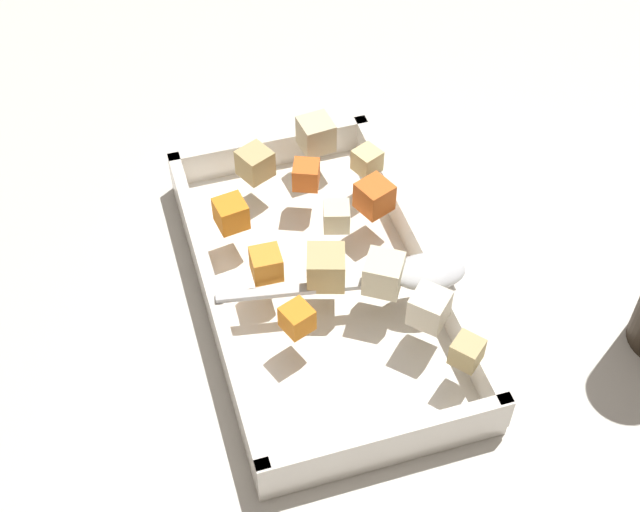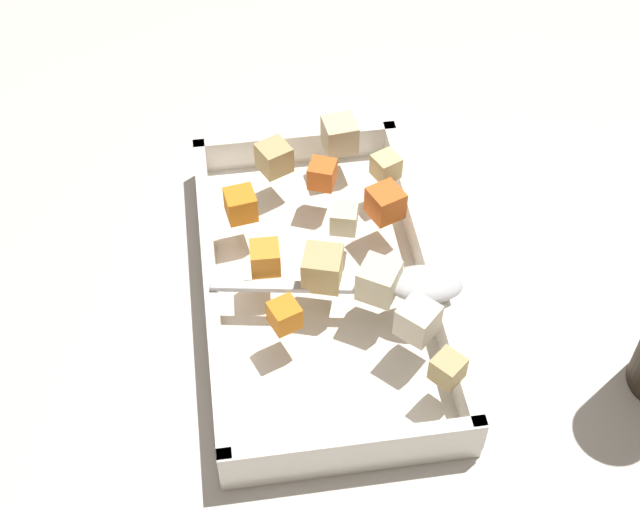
% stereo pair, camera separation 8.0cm
% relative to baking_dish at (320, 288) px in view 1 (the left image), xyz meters
% --- Properties ---
extents(ground_plane, '(4.00, 4.00, 0.00)m').
position_rel_baking_dish_xyz_m(ground_plane, '(-0.00, 0.02, -0.01)').
color(ground_plane, beige).
extents(baking_dish, '(0.38, 0.21, 0.05)m').
position_rel_baking_dish_xyz_m(baking_dish, '(0.00, 0.00, 0.00)').
color(baking_dish, white).
rests_on(baking_dish, ground_plane).
extents(carrot_chunk_corner_sw, '(0.03, 0.03, 0.03)m').
position_rel_baking_dish_xyz_m(carrot_chunk_corner_sw, '(-0.00, -0.05, 0.05)').
color(carrot_chunk_corner_sw, orange).
rests_on(carrot_chunk_corner_sw, baking_dish).
extents(carrot_chunk_rim_edge, '(0.04, 0.04, 0.03)m').
position_rel_baking_dish_xyz_m(carrot_chunk_rim_edge, '(-0.05, 0.07, 0.05)').
color(carrot_chunk_rim_edge, orange).
rests_on(carrot_chunk_rim_edge, baking_dish).
extents(carrot_chunk_front_center, '(0.03, 0.03, 0.03)m').
position_rel_baking_dish_xyz_m(carrot_chunk_front_center, '(-0.07, -0.07, 0.05)').
color(carrot_chunk_front_center, orange).
rests_on(carrot_chunk_front_center, baking_dish).
extents(carrot_chunk_heap_side, '(0.03, 0.03, 0.03)m').
position_rel_baking_dish_xyz_m(carrot_chunk_heap_side, '(-0.10, 0.02, 0.05)').
color(carrot_chunk_heap_side, orange).
rests_on(carrot_chunk_heap_side, baking_dish).
extents(carrot_chunk_corner_ne, '(0.03, 0.03, 0.02)m').
position_rel_baking_dish_xyz_m(carrot_chunk_corner_ne, '(0.06, -0.04, 0.05)').
color(carrot_chunk_corner_ne, orange).
rests_on(carrot_chunk_corner_ne, baking_dish).
extents(potato_chunk_far_left, '(0.04, 0.04, 0.03)m').
position_rel_baking_dish_xyz_m(potato_chunk_far_left, '(-0.16, 0.04, 0.05)').
color(potato_chunk_far_left, beige).
rests_on(potato_chunk_far_left, baking_dish).
extents(potato_chunk_mid_right, '(0.04, 0.04, 0.03)m').
position_rel_baking_dish_xyz_m(potato_chunk_mid_right, '(0.04, 0.05, 0.05)').
color(potato_chunk_mid_right, beige).
rests_on(potato_chunk_mid_right, baking_dish).
extents(potato_chunk_heap_top, '(0.03, 0.03, 0.02)m').
position_rel_baking_dish_xyz_m(potato_chunk_heap_top, '(-0.04, 0.03, 0.05)').
color(potato_chunk_heap_top, beige).
rests_on(potato_chunk_heap_top, baking_dish).
extents(potato_chunk_center, '(0.03, 0.03, 0.02)m').
position_rel_baking_dish_xyz_m(potato_chunk_center, '(0.14, 0.08, 0.05)').
color(potato_chunk_center, tan).
rests_on(potato_chunk_center, baking_dish).
extents(potato_chunk_under_handle, '(0.03, 0.03, 0.02)m').
position_rel_baking_dish_xyz_m(potato_chunk_under_handle, '(-0.11, 0.08, 0.05)').
color(potato_chunk_under_handle, '#E0CC89').
rests_on(potato_chunk_under_handle, baking_dish).
extents(potato_chunk_corner_se, '(0.04, 0.04, 0.03)m').
position_rel_baking_dish_xyz_m(potato_chunk_corner_se, '(0.02, -0.00, 0.05)').
color(potato_chunk_corner_se, tan).
rests_on(potato_chunk_corner_se, baking_dish).
extents(potato_chunk_back_center, '(0.04, 0.04, 0.03)m').
position_rel_baking_dish_xyz_m(potato_chunk_back_center, '(-0.13, -0.03, 0.05)').
color(potato_chunk_back_center, tan).
rests_on(potato_chunk_back_center, baking_dish).
extents(parsnip_chunk_near_left, '(0.04, 0.04, 0.03)m').
position_rel_baking_dish_xyz_m(parsnip_chunk_near_left, '(0.09, 0.07, 0.05)').
color(parsnip_chunk_near_left, silver).
rests_on(parsnip_chunk_near_left, baking_dish).
extents(serving_spoon, '(0.06, 0.22, 0.02)m').
position_rel_baking_dish_xyz_m(serving_spoon, '(0.04, 0.07, 0.04)').
color(serving_spoon, silver).
rests_on(serving_spoon, baking_dish).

